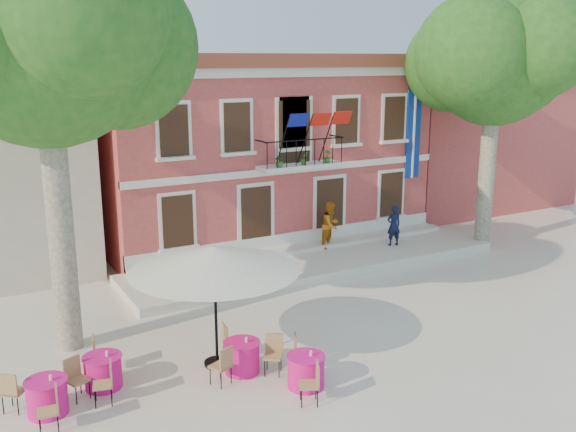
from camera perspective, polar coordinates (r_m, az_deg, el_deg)
The scene contains 13 objects.
ground at distance 18.89m, azimuth 4.29°, elevation -9.03°, with size 90.00×90.00×0.00m, color beige.
main_building at distance 27.33m, azimuth -3.65°, elevation 6.37°, with size 13.50×9.59×7.50m.
neighbor_east at distance 35.02m, azimuth 13.72°, elevation 6.73°, with size 9.40×9.40×6.40m.
terrace at distance 23.33m, azimuth 2.45°, elevation -4.09°, with size 14.00×3.40×0.30m, color silver.
plane_tree_west at distance 16.47m, azimuth -20.91°, elevation 14.78°, with size 5.42×5.42×10.64m.
plane_tree_east at distance 25.81m, azimuth 17.93°, elevation 12.99°, with size 5.00×5.00×9.81m.
patio_umbrella at distance 15.28m, azimuth -6.57°, elevation -3.82°, with size 4.07×4.07×3.03m.
pedestrian_navy at distance 24.95m, azimuth 9.38°, elevation -0.85°, with size 0.57×0.37×1.56m, color black.
pedestrian_orange at distance 24.32m, azimuth 3.84°, elevation -0.79°, with size 0.87×0.68×1.79m, color #C06A16.
cafe_table_0 at distance 15.61m, azimuth -16.13°, elevation -13.04°, with size 0.90×1.96×0.95m.
cafe_table_1 at distance 15.06m, azimuth 1.60°, elevation -13.51°, with size 1.21×1.91×0.95m.
cafe_table_2 at distance 14.94m, azimuth -20.65°, elevation -14.66°, with size 1.86×1.73×0.95m.
cafe_table_3 at distance 15.73m, azimuth -4.12°, elevation -12.25°, with size 1.86×1.72×0.95m.
Camera 1 is at (-9.68, -14.47, 7.35)m, focal length 40.00 mm.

